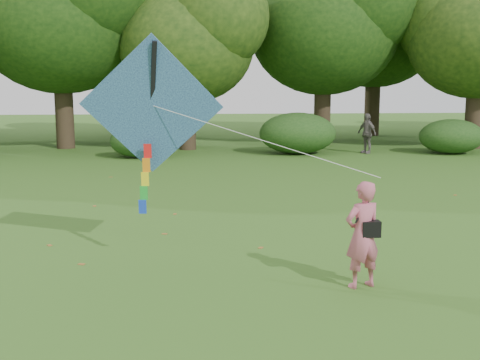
{
  "coord_description": "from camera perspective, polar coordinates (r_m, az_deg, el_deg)",
  "views": [
    {
      "loc": [
        -1.71,
        -9.07,
        3.37
      ],
      "look_at": [
        -0.85,
        2.0,
        1.5
      ],
      "focal_mm": 45.0,
      "sensor_mm": 36.0,
      "label": 1
    }
  ],
  "objects": [
    {
      "name": "crossbody_bag",
      "position": [
        9.94,
        12.25,
        -4.48
      ],
      "size": [
        0.43,
        0.2,
        0.7
      ],
      "color": "black",
      "rests_on": "ground"
    },
    {
      "name": "man_kite_flyer",
      "position": [
        9.96,
        11.54,
        -5.11
      ],
      "size": [
        0.75,
        0.61,
        1.76
      ],
      "primitive_type": "imported",
      "rotation": [
        0.0,
        0.0,
        3.49
      ],
      "color": "#BE596F",
      "rests_on": "ground"
    },
    {
      "name": "fallen_leaves",
      "position": [
        13.42,
        -7.56,
        -5.05
      ],
      "size": [
        12.0,
        15.33,
        0.01
      ],
      "color": "brown",
      "rests_on": "ground"
    },
    {
      "name": "bystander_right",
      "position": [
        28.13,
        11.93,
        4.35
      ],
      "size": [
        0.92,
        1.15,
        1.83
      ],
      "primitive_type": "imported",
      "rotation": [
        0.0,
        0.0,
        -1.05
      ],
      "color": "#655C5A",
      "rests_on": "ground"
    },
    {
      "name": "flying_kite",
      "position": [
        11.01,
        -8.33,
        6.8
      ],
      "size": [
        4.99,
        2.22,
        3.25
      ],
      "color": "#2538A3",
      "rests_on": "ground"
    },
    {
      "name": "tree_line",
      "position": [
        32.2,
        1.66,
        13.53
      ],
      "size": [
        54.7,
        15.3,
        9.48
      ],
      "color": "#3A2D1E",
      "rests_on": "ground"
    },
    {
      "name": "shrub_band",
      "position": [
        26.81,
        -2.3,
        4.17
      ],
      "size": [
        39.15,
        3.22,
        1.88
      ],
      "color": "#264919",
      "rests_on": "ground"
    },
    {
      "name": "ground",
      "position": [
        9.82,
        5.96,
        -10.56
      ],
      "size": [
        100.0,
        100.0,
        0.0
      ],
      "primitive_type": "plane",
      "color": "#265114",
      "rests_on": "ground"
    }
  ]
}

